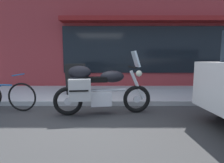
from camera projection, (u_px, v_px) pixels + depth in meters
ground_plane at (80, 120)px, 3.64m from camera, size 80.00×80.00×0.00m
touring_motorcycle at (97, 88)px, 3.89m from camera, size 2.14×0.85×1.39m
parked_bicycle at (0, 95)px, 4.20m from camera, size 1.68×0.48×0.92m
sandwich_board_sign at (75, 79)px, 5.44m from camera, size 0.55×0.41×0.94m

